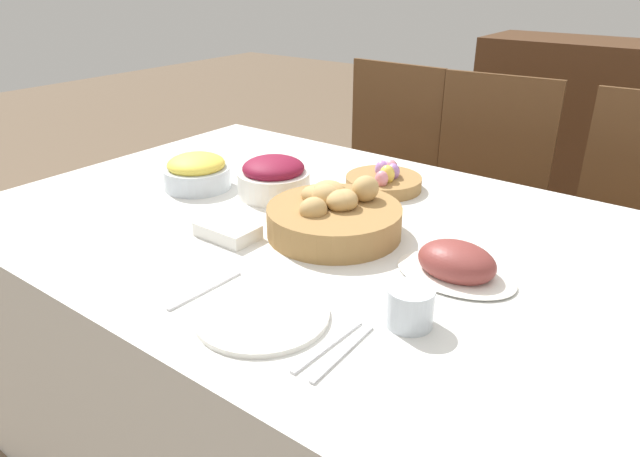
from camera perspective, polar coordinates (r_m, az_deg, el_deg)
dining_table at (r=1.51m, az=2.13°, el=-12.97°), size 1.80×1.12×0.73m
chair_far_left at (r=2.35m, az=5.66°, el=5.40°), size 0.43×0.43×0.94m
chair_far_right at (r=2.06m, az=28.97°, el=-0.63°), size 0.44×0.44×0.94m
chair_far_center at (r=2.17m, az=15.60°, el=2.89°), size 0.46×0.46×0.94m
sideboard at (r=3.06m, az=28.68°, el=6.62°), size 1.45×0.44×0.98m
bread_basket at (r=1.30m, az=1.43°, el=1.26°), size 0.31×0.31×0.13m
egg_basket at (r=1.58m, az=6.44°, el=4.77°), size 0.21×0.21×0.08m
ham_platter at (r=1.16m, az=13.48°, el=-3.52°), size 0.24×0.17×0.08m
pineapple_bowl at (r=1.62m, az=-12.14°, el=5.58°), size 0.19×0.19×0.10m
beet_salad_bowl at (r=1.53m, az=-4.65°, el=5.13°), size 0.19×0.19×0.10m
dinner_plate at (r=1.02m, az=-5.84°, el=-8.55°), size 0.24×0.24×0.01m
fork at (r=1.11m, az=-11.39°, el=-6.06°), size 0.02×0.18×0.00m
knife at (r=0.94m, az=0.81°, el=-11.65°), size 0.02×0.18×0.00m
spoon at (r=0.93m, az=2.33°, el=-12.30°), size 0.02×0.18×0.00m
drinking_cup at (r=0.99m, az=8.99°, el=-7.73°), size 0.08×0.08×0.07m
butter_dish at (r=1.31m, az=-9.22°, el=-0.21°), size 0.14×0.09×0.03m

